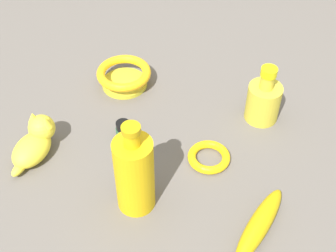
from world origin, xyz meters
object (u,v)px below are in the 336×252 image
object	(u,v)px
bowl	(124,76)
nail_polish_jar	(123,130)
banana	(259,224)
bottle_short	(264,100)
cat_figurine	(35,142)
bottle_tall	(134,174)
bangle	(209,157)

from	to	relation	value
bowl	nail_polish_jar	xyz separation A→B (m)	(0.11, -0.13, -0.01)
banana	nail_polish_jar	world-z (taller)	nail_polish_jar
bottle_short	banana	distance (m)	0.30
bottle_short	cat_figurine	bearing A→B (deg)	-130.40
bottle_tall	bangle	xyz separation A→B (m)	(0.05, 0.17, -0.08)
bottle_short	bowl	bearing A→B (deg)	-162.86
bowl	bottle_tall	bearing A→B (deg)	-45.73
cat_figurine	bowl	distance (m)	0.28
bottle_tall	bowl	xyz separation A→B (m)	(-0.24, 0.25, -0.06)
bowl	bottle_short	size ratio (longest dim) A/B	0.94
bottle_tall	bottle_short	size ratio (longest dim) A/B	1.48
bangle	bottle_short	distance (m)	0.18
banana	bowl	bearing A→B (deg)	-114.06
bottle_tall	bottle_short	world-z (taller)	bottle_tall
cat_figurine	banana	world-z (taller)	cat_figurine
bowl	nail_polish_jar	world-z (taller)	bowl
bottle_tall	bangle	size ratio (longest dim) A/B	2.32
cat_figurine	bangle	xyz separation A→B (m)	(0.30, 0.20, -0.03)
bottle_short	nail_polish_jar	size ratio (longest dim) A/B	3.25
bottle_short	banana	xyz separation A→B (m)	(0.14, -0.26, -0.03)
banana	bangle	bearing A→B (deg)	-122.20
banana	nail_polish_jar	xyz separation A→B (m)	(-0.35, 0.03, 0.00)
bottle_tall	bowl	distance (m)	0.35
cat_figurine	bangle	world-z (taller)	cat_figurine
cat_figurine	nail_polish_jar	world-z (taller)	cat_figurine
bottle_tall	cat_figurine	bearing A→B (deg)	-173.49
bangle	cat_figurine	bearing A→B (deg)	-146.10
banana	nail_polish_jar	distance (m)	0.35
bowl	nail_polish_jar	distance (m)	0.18
banana	bottle_short	bearing A→B (deg)	-156.12
banana	nail_polish_jar	bearing A→B (deg)	-99.48
bowl	bangle	size ratio (longest dim) A/B	1.47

